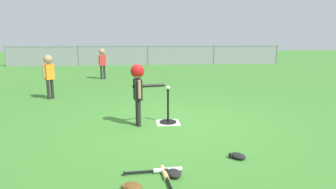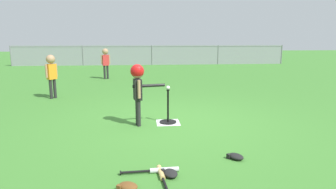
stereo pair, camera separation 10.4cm
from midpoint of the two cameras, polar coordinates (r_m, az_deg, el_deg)
ground_plane at (r=5.52m, az=2.16°, el=-5.68°), size 60.00×60.00×0.00m
home_plate at (r=5.55m, az=0.54°, el=-5.54°), size 0.44×0.44×0.01m
batting_tee at (r=5.52m, az=0.54°, el=-4.59°), size 0.32×0.32×0.64m
baseball_on_tee at (r=5.40m, az=0.55°, el=1.35°), size 0.07×0.07×0.07m
batter_child at (r=5.24m, az=-5.40°, el=2.42°), size 0.63×0.32×1.14m
fielder_deep_center at (r=8.20m, az=-21.71°, el=4.42°), size 0.26×0.27×1.16m
fielder_near_right at (r=11.56m, az=-11.98°, el=6.80°), size 0.34×0.23×1.19m
spare_bat_silver at (r=3.60m, az=-1.07°, el=-14.74°), size 0.71×0.09×0.06m
spare_bat_wood at (r=3.48m, az=-0.36°, el=-15.64°), size 0.11×0.62×0.06m
glove_by_plate at (r=3.51m, az=1.30°, el=-15.29°), size 0.21×0.25×0.07m
glove_near_bats at (r=3.27m, az=-7.03°, el=-17.56°), size 0.27×0.25×0.07m
glove_tossed_aside at (r=4.07m, az=13.94°, el=-11.79°), size 0.25×0.27×0.07m
outfield_fence at (r=17.24m, az=-3.02°, el=7.91°), size 16.06×0.06×1.15m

